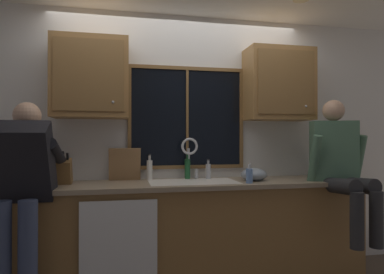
# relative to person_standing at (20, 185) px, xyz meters

# --- Properties ---
(back_wall) EXTENTS (5.71, 0.12, 2.55)m
(back_wall) POSITION_rel_person_standing_xyz_m (1.29, 0.70, 0.30)
(back_wall) COLOR silver
(back_wall) RESTS_ON floor
(ceiling_downlight_right) EXTENTS (0.14, 0.14, 0.01)m
(ceiling_downlight_right) POSITION_rel_person_standing_xyz_m (2.28, 0.04, 1.57)
(ceiling_downlight_right) COLOR #FFEAB2
(window_glass) EXTENTS (1.10, 0.02, 0.95)m
(window_glass) POSITION_rel_person_standing_xyz_m (1.37, 0.63, 0.55)
(window_glass) COLOR black
(window_frame_top) EXTENTS (1.17, 0.02, 0.04)m
(window_frame_top) POSITION_rel_person_standing_xyz_m (1.37, 0.62, 1.04)
(window_frame_top) COLOR brown
(window_frame_bottom) EXTENTS (1.17, 0.02, 0.04)m
(window_frame_bottom) POSITION_rel_person_standing_xyz_m (1.37, 0.62, 0.06)
(window_frame_bottom) COLOR brown
(window_frame_left) EXTENTS (0.04, 0.02, 0.95)m
(window_frame_left) POSITION_rel_person_standing_xyz_m (0.80, 0.62, 0.55)
(window_frame_left) COLOR brown
(window_frame_right) EXTENTS (0.03, 0.02, 0.95)m
(window_frame_right) POSITION_rel_person_standing_xyz_m (1.93, 0.62, 0.55)
(window_frame_right) COLOR brown
(window_mullion_center) EXTENTS (0.02, 0.02, 0.95)m
(window_mullion_center) POSITION_rel_person_standing_xyz_m (1.37, 0.62, 0.55)
(window_mullion_center) COLOR brown
(lower_cabinet_run) EXTENTS (3.31, 0.58, 0.88)m
(lower_cabinet_run) POSITION_rel_person_standing_xyz_m (1.29, 0.35, -0.54)
(lower_cabinet_run) COLOR olive
(lower_cabinet_run) RESTS_ON floor
(countertop) EXTENTS (3.37, 0.62, 0.04)m
(countertop) POSITION_rel_person_standing_xyz_m (1.29, 0.33, -0.08)
(countertop) COLOR gray
(countertop) RESTS_ON lower_cabinet_run
(dishwasher_front) EXTENTS (0.60, 0.02, 0.74)m
(dishwasher_front) POSITION_rel_person_standing_xyz_m (0.71, 0.03, -0.52)
(dishwasher_front) COLOR white
(upper_cabinet_left) EXTENTS (0.66, 0.36, 0.72)m
(upper_cabinet_left) POSITION_rel_person_standing_xyz_m (0.45, 0.47, 0.88)
(upper_cabinet_left) COLOR #9E703D
(upper_cabinet_right) EXTENTS (0.66, 0.36, 0.72)m
(upper_cabinet_right) POSITION_rel_person_standing_xyz_m (2.28, 0.47, 0.88)
(upper_cabinet_right) COLOR #9E703D
(sink) EXTENTS (0.80, 0.46, 0.21)m
(sink) POSITION_rel_person_standing_xyz_m (1.37, 0.34, -0.15)
(sink) COLOR white
(sink) RESTS_ON lower_cabinet_run
(faucet) EXTENTS (0.18, 0.09, 0.40)m
(faucet) POSITION_rel_person_standing_xyz_m (1.37, 0.52, 0.20)
(faucet) COLOR silver
(faucet) RESTS_ON countertop
(person_standing) EXTENTS (0.53, 0.67, 1.60)m
(person_standing) POSITION_rel_person_standing_xyz_m (0.00, 0.00, 0.00)
(person_standing) COLOR #384260
(person_standing) RESTS_ON floor
(person_sitting_on_counter) EXTENTS (0.54, 0.65, 1.26)m
(person_sitting_on_counter) POSITION_rel_person_standing_xyz_m (2.69, 0.07, 0.13)
(person_sitting_on_counter) COLOR #262628
(person_sitting_on_counter) RESTS_ON countertop
(knife_block) EXTENTS (0.12, 0.18, 0.32)m
(knife_block) POSITION_rel_person_standing_xyz_m (0.24, 0.38, 0.05)
(knife_block) COLOR brown
(knife_block) RESTS_ON countertop
(cutting_board) EXTENTS (0.29, 0.08, 0.31)m
(cutting_board) POSITION_rel_person_standing_xyz_m (0.76, 0.56, 0.10)
(cutting_board) COLOR #997047
(cutting_board) RESTS_ON countertop
(mixing_bowl) EXTENTS (0.24, 0.24, 0.12)m
(mixing_bowl) POSITION_rel_person_standing_xyz_m (1.95, 0.32, -0.00)
(mixing_bowl) COLOR #8C99A8
(mixing_bowl) RESTS_ON countertop
(soap_dispenser) EXTENTS (0.06, 0.07, 0.18)m
(soap_dispenser) POSITION_rel_person_standing_xyz_m (1.84, 0.14, 0.01)
(soap_dispenser) COLOR #668CCC
(soap_dispenser) RESTS_ON countertop
(bottle_green_glass) EXTENTS (0.05, 0.05, 0.19)m
(bottle_green_glass) POSITION_rel_person_standing_xyz_m (1.55, 0.51, 0.02)
(bottle_green_glass) COLOR #B7B7BC
(bottle_green_glass) RESTS_ON countertop
(bottle_tall_clear) EXTENTS (0.05, 0.05, 0.25)m
(bottle_tall_clear) POSITION_rel_person_standing_xyz_m (0.99, 0.53, 0.05)
(bottle_tall_clear) COLOR silver
(bottle_tall_clear) RESTS_ON countertop
(bottle_amber_small) EXTENTS (0.05, 0.05, 0.26)m
(bottle_amber_small) POSITION_rel_person_standing_xyz_m (1.36, 0.56, 0.05)
(bottle_amber_small) COLOR #1E592D
(bottle_amber_small) RESTS_ON countertop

